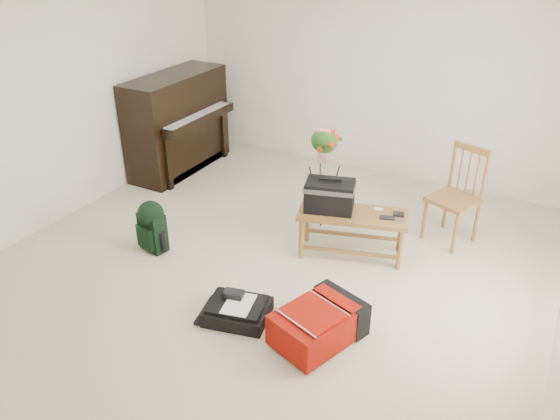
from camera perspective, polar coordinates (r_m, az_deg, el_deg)
The scene contains 10 objects.
floor at distance 5.19m, azimuth -1.74°, elevation -6.48°, with size 5.00×5.50×0.01m, color beige.
wall_back at distance 6.99m, azimuth 9.82°, elevation 13.70°, with size 5.00×0.04×2.50m, color white.
wall_left at distance 6.19m, azimuth -22.70°, elevation 10.06°, with size 0.04×5.50×2.50m, color white.
piano at distance 7.24m, azimuth -10.55°, elevation 8.74°, with size 0.71×1.50×1.25m.
bench at distance 5.28m, azimuth 6.15°, elevation 1.12°, with size 1.12×0.69×0.80m.
dining_chair at distance 5.76m, azimuth 17.80°, elevation 1.36°, with size 0.56×0.56×1.00m.
red_suitcase at distance 4.39m, azimuth 4.29°, elevation -11.41°, with size 0.67×0.83×0.30m.
black_duffel at distance 4.62m, azimuth -4.46°, elevation -10.39°, with size 0.59×0.52×0.22m.
green_backpack at distance 5.52m, azimuth -13.27°, elevation -1.41°, with size 0.30×0.27×0.53m.
flower_stand at distance 5.69m, azimuth 4.46°, elevation 3.19°, with size 0.39×0.39×1.14m.
Camera 1 is at (2.18, -3.67, 2.95)m, focal length 35.00 mm.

